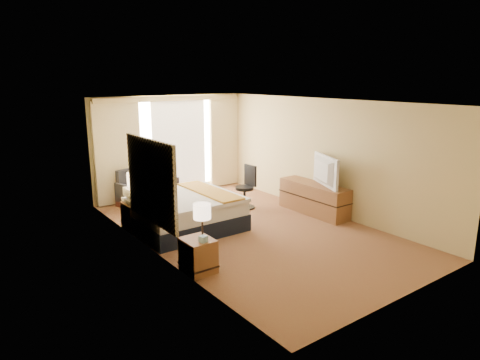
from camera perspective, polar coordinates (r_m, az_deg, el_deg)
floor at (r=8.87m, az=1.39°, el=-6.58°), size 4.20×7.00×0.02m
ceiling at (r=8.34m, az=1.49°, el=10.44°), size 4.20×7.00×0.02m
wall_back at (r=11.44m, az=-9.37°, el=4.57°), size 4.20×0.02×2.60m
wall_front at (r=6.21m, az=21.62°, el=-3.84°), size 4.20×0.02×2.60m
wall_left at (r=7.45m, az=-11.46°, el=-0.34°), size 0.02×7.00×2.60m
wall_right at (r=9.91m, az=11.11°, el=3.12°), size 0.02×7.00×2.60m
headboard at (r=7.64m, az=-11.82°, el=-0.15°), size 0.06×1.85×1.50m
nightstand_left at (r=6.99m, az=-5.61°, el=-9.95°), size 0.45×0.52×0.55m
nightstand_right at (r=9.10m, az=-13.73°, el=-4.63°), size 0.45×0.52×0.55m
media_dresser at (r=9.93m, az=9.80°, el=-2.43°), size 0.50×1.80×0.70m
window at (r=11.52m, az=-8.20°, el=4.78°), size 2.30×0.02×2.30m
curtains at (r=11.32m, az=-9.14°, el=5.04°), size 4.12×0.19×2.56m
bed at (r=8.88m, az=-7.42°, el=-4.20°), size 2.03×1.86×0.99m
loveseat at (r=10.86m, az=-12.27°, el=-1.49°), size 1.54×1.06×0.88m
floor_lamp at (r=9.92m, az=-12.08°, el=1.95°), size 0.20×0.20×1.57m
desk_chair at (r=10.19m, az=0.84°, el=-1.21°), size 0.50×0.50×1.02m
lamp_left at (r=6.71m, az=-5.08°, el=-4.29°), size 0.28×0.28×0.59m
lamp_right at (r=8.82m, az=-13.85°, el=0.02°), size 0.31×0.31×0.65m
tissue_box at (r=6.74m, az=-4.92°, el=-7.84°), size 0.13×0.13×0.10m
telephone at (r=8.92m, az=-13.72°, el=-2.92°), size 0.20×0.17×0.07m
television at (r=9.59m, az=10.70°, el=1.21°), size 0.61×1.15×0.68m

